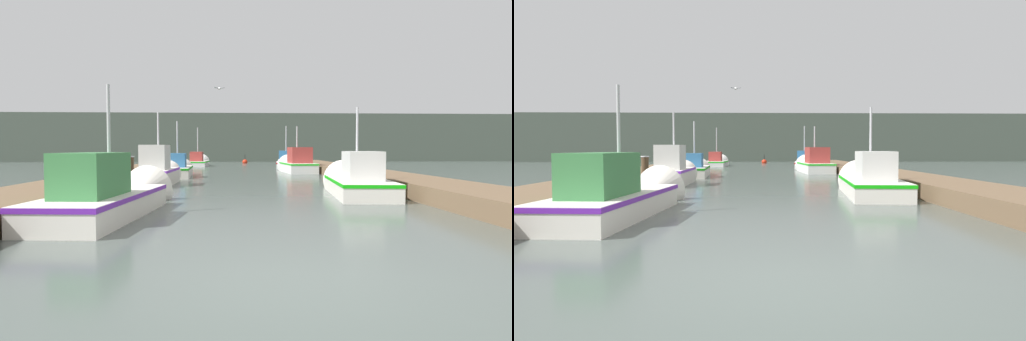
# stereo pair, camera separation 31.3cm
# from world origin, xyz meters

# --- Properties ---
(ground_plane) EXTENTS (200.00, 200.00, 0.00)m
(ground_plane) POSITION_xyz_m (0.00, 0.00, 0.00)
(ground_plane) COLOR #47514C
(dock_left) EXTENTS (2.39, 40.00, 0.51)m
(dock_left) POSITION_xyz_m (-5.91, 16.00, 0.25)
(dock_left) COLOR brown
(dock_left) RESTS_ON ground_plane
(dock_right) EXTENTS (2.39, 40.00, 0.51)m
(dock_right) POSITION_xyz_m (5.91, 16.00, 0.25)
(dock_right) COLOR brown
(dock_right) RESTS_ON ground_plane
(distant_shore_ridge) EXTENTS (120.00, 16.00, 5.64)m
(distant_shore_ridge) POSITION_xyz_m (0.00, 55.52, 2.82)
(distant_shore_ridge) COLOR #424C42
(distant_shore_ridge) RESTS_ON ground_plane
(fishing_boat_0) EXTENTS (2.16, 6.38, 3.57)m
(fishing_boat_0) POSITION_xyz_m (-3.55, 5.94, 0.44)
(fishing_boat_0) COLOR silver
(fishing_boat_0) RESTS_ON ground_plane
(fishing_boat_1) EXTENTS (2.27, 6.08, 3.52)m
(fishing_boat_1) POSITION_xyz_m (3.61, 10.47, 0.43)
(fishing_boat_1) COLOR silver
(fishing_boat_1) RESTS_ON ground_plane
(fishing_boat_2) EXTENTS (1.47, 4.92, 3.45)m
(fishing_boat_2) POSITION_xyz_m (-3.90, 14.93, 0.56)
(fishing_boat_2) COLOR silver
(fishing_boat_2) RESTS_ON ground_plane
(fishing_boat_3) EXTENTS (1.67, 5.40, 3.50)m
(fishing_boat_3) POSITION_xyz_m (-3.73, 20.62, 0.40)
(fishing_boat_3) COLOR silver
(fishing_boat_3) RESTS_ON ground_plane
(fishing_boat_4) EXTENTS (2.00, 5.62, 3.49)m
(fishing_boat_4) POSITION_xyz_m (3.53, 24.66, 0.52)
(fishing_boat_4) COLOR silver
(fishing_boat_4) RESTS_ON ground_plane
(fishing_boat_5) EXTENTS (1.90, 4.53, 3.75)m
(fishing_boat_5) POSITION_xyz_m (3.56, 30.45, 0.42)
(fishing_boat_5) COLOR silver
(fishing_boat_5) RESTS_ON ground_plane
(fishing_boat_6) EXTENTS (1.93, 5.05, 3.98)m
(fishing_boat_6) POSITION_xyz_m (-3.68, 35.53, 0.34)
(fishing_boat_6) COLOR silver
(fishing_boat_6) RESTS_ON ground_plane
(mooring_piling_0) EXTENTS (0.31, 0.31, 1.32)m
(mooring_piling_0) POSITION_xyz_m (4.88, 16.06, 0.67)
(mooring_piling_0) COLOR #473523
(mooring_piling_0) RESTS_ON ground_plane
(mooring_piling_1) EXTENTS (0.32, 0.32, 1.28)m
(mooring_piling_1) POSITION_xyz_m (-4.59, 12.45, 0.65)
(mooring_piling_1) COLOR #473523
(mooring_piling_1) RESTS_ON ground_plane
(mooring_piling_2) EXTENTS (0.26, 0.26, 1.00)m
(mooring_piling_2) POSITION_xyz_m (-4.66, 38.89, 0.51)
(mooring_piling_2) COLOR #473523
(mooring_piling_2) RESTS_ON ground_plane
(mooring_piling_3) EXTENTS (0.25, 0.25, 1.09)m
(mooring_piling_3) POSITION_xyz_m (-4.77, 26.81, 0.55)
(mooring_piling_3) COLOR #473523
(mooring_piling_3) RESTS_ON ground_plane
(channel_buoy) EXTENTS (0.53, 0.53, 1.03)m
(channel_buoy) POSITION_xyz_m (0.67, 41.99, 0.15)
(channel_buoy) COLOR red
(channel_buoy) RESTS_ON ground_plane
(seagull_lead) EXTENTS (0.55, 0.31, 0.12)m
(seagull_lead) POSITION_xyz_m (-1.33, 18.24, 4.63)
(seagull_lead) COLOR white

